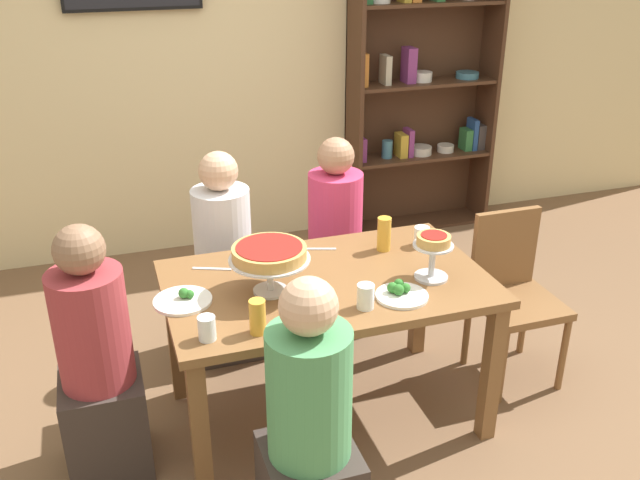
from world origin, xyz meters
TOP-DOWN VIEW (x-y plane):
  - ground_plane at (0.00, 0.00)m, footprint 12.00×12.00m
  - rear_partition at (0.00, 2.20)m, footprint 8.00×0.12m
  - dining_table at (0.00, 0.00)m, footprint 1.42×0.86m
  - bookshelf at (1.40, 2.02)m, footprint 1.10×0.30m
  - diner_far_right at (0.30, 0.75)m, footprint 0.34×0.34m
  - diner_far_left at (-0.33, 0.71)m, footprint 0.34×0.34m
  - diner_head_west at (-1.01, -0.02)m, footprint 0.34×0.34m
  - diner_near_left at (-0.30, -0.70)m, footprint 0.34×0.34m
  - chair_head_east at (1.02, 0.07)m, footprint 0.40×0.40m
  - deep_dish_pizza_stand at (-0.26, -0.03)m, footprint 0.35×0.35m
  - personal_pizza_stand at (0.44, -0.13)m, footprint 0.18×0.18m
  - salad_plate_near_diner at (-0.63, 0.00)m, footprint 0.24×0.24m
  - salad_plate_far_diner at (0.25, -0.24)m, footprint 0.22×0.22m
  - beer_glass_amber_tall at (0.36, 0.21)m, footprint 0.07×0.07m
  - beer_glass_amber_short at (-0.14, -0.37)m, footprint 0.08×0.08m
  - beer_glass_amber_spare at (-0.39, -0.33)m, footprint 0.06×0.06m
  - water_glass_clear_near at (-0.59, -0.31)m, footprint 0.07×0.07m
  - water_glass_clear_far at (0.55, 0.19)m, footprint 0.08×0.08m
  - water_glass_clear_spare at (0.07, -0.28)m, footprint 0.07×0.07m
  - cutlery_fork_near at (0.06, 0.31)m, footprint 0.18×0.07m
  - cutlery_knife_near at (-0.47, 0.26)m, footprint 0.17×0.08m

SIDE VIEW (x-z plane):
  - ground_plane at x=0.00m, z-range 0.00..0.00m
  - chair_head_east at x=1.02m, z-range 0.05..0.92m
  - diner_far_right at x=0.30m, z-range -0.08..1.07m
  - diner_far_left at x=-0.33m, z-range -0.08..1.07m
  - diner_head_west at x=-1.01m, z-range -0.08..1.07m
  - diner_near_left at x=-0.30m, z-range -0.08..1.07m
  - dining_table at x=0.00m, z-range 0.27..1.01m
  - cutlery_fork_near at x=0.06m, z-range 0.74..0.74m
  - cutlery_knife_near at x=-0.47m, z-range 0.74..0.74m
  - salad_plate_near_diner at x=-0.63m, z-range 0.72..0.78m
  - salad_plate_far_diner at x=0.25m, z-range 0.73..0.79m
  - water_glass_clear_far at x=0.55m, z-range 0.74..0.84m
  - water_glass_clear_near at x=-0.59m, z-range 0.74..0.84m
  - water_glass_clear_spare at x=0.07m, z-range 0.74..0.85m
  - beer_glass_amber_short at x=-0.14m, z-range 0.74..0.88m
  - beer_glass_amber_spare at x=-0.39m, z-range 0.74..0.88m
  - beer_glass_amber_tall at x=0.36m, z-range 0.74..0.91m
  - personal_pizza_stand at x=0.44m, z-range 0.78..0.99m
  - deep_dish_pizza_stand at x=-0.26m, z-range 0.81..1.02m
  - bookshelf at x=1.40m, z-range 0.01..2.22m
  - rear_partition at x=0.00m, z-range 0.00..2.80m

